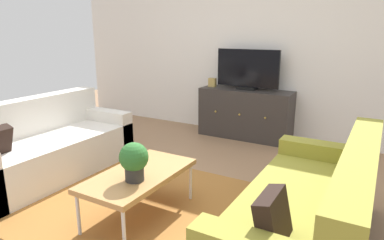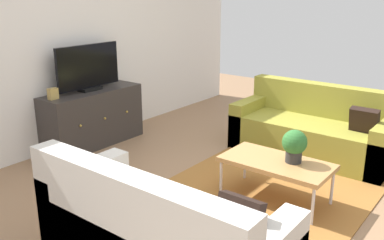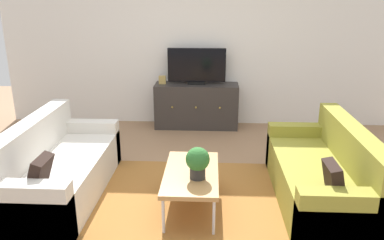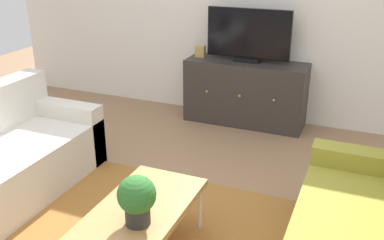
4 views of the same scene
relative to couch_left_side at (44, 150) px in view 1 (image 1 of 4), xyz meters
The scene contains 10 objects.
ground_plane 1.46m from the couch_left_side, ahead, with size 10.00×10.00×0.00m, color #997251.
wall_back 3.20m from the couch_left_side, 61.65° to the left, with size 6.40×0.12×2.70m, color white.
area_rug 1.46m from the couch_left_side, ahead, with size 2.50×1.90×0.01m, color #9E662D.
couch_left_side is the anchor object (origin of this frame).
couch_right_side 2.87m from the couch_left_side, ahead, with size 0.82×1.86×0.83m.
coffee_table 1.49m from the couch_left_side, ahead, with size 0.53×1.01×0.40m.
potted_plant 1.60m from the couch_left_side, 11.79° to the right, with size 0.23×0.23×0.31m.
tv_console 2.77m from the couch_left_side, 59.10° to the left, with size 1.34×0.47×0.72m.
flat_screen_tv 2.88m from the couch_left_side, 59.31° to the left, with size 0.92×0.16×0.57m.
mantel_clock 2.58m from the couch_left_side, 69.85° to the left, with size 0.11×0.07×0.13m, color tan.
Camera 1 is at (1.74, -2.36, 1.55)m, focal length 31.95 mm.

